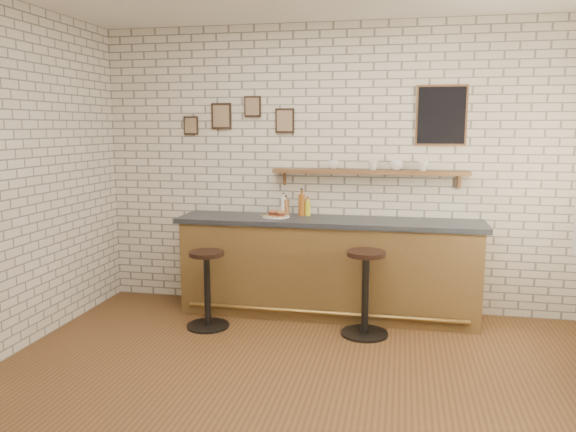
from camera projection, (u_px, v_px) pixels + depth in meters
name	position (u px, v px, depth m)	size (l,w,h in m)	color
ground	(296.00, 387.00, 4.23)	(5.00, 5.00, 0.00)	brown
bar_counter	(328.00, 267.00, 5.79)	(3.10, 0.65, 1.01)	brown
sandwich_plate	(276.00, 217.00, 5.81)	(0.28, 0.28, 0.01)	white
ciabatta_sandwich	(277.00, 213.00, 5.80)	(0.20, 0.14, 0.06)	#B17748
potato_chips	(274.00, 216.00, 5.81)	(0.26, 0.17, 0.00)	gold
bitters_bottle_brown	(286.00, 207.00, 5.95)	(0.07, 0.07, 0.21)	brown
bitters_bottle_white	(284.00, 206.00, 5.95)	(0.06, 0.06, 0.24)	white
bitters_bottle_amber	(302.00, 204.00, 5.91)	(0.07, 0.07, 0.29)	#995218
condiment_bottle_yellow	(308.00, 208.00, 5.90)	(0.06, 0.06, 0.20)	gold
bar_stool_left	(207.00, 287.00, 5.43)	(0.42, 0.42, 0.76)	black
bar_stool_right	(365.00, 290.00, 5.22)	(0.45, 0.45, 0.81)	black
wall_shelf	(369.00, 172.00, 5.75)	(2.00, 0.18, 0.18)	brown
shelf_cup_a	(334.00, 165.00, 5.81)	(0.11, 0.11, 0.09)	white
shelf_cup_b	(373.00, 165.00, 5.73)	(0.10, 0.10, 0.10)	white
shelf_cup_c	(396.00, 165.00, 5.69)	(0.13, 0.13, 0.10)	white
shelf_cup_d	(423.00, 166.00, 5.63)	(0.10, 0.10, 0.10)	white
back_wall_decor	(354.00, 116.00, 5.77)	(2.96, 0.02, 0.56)	black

